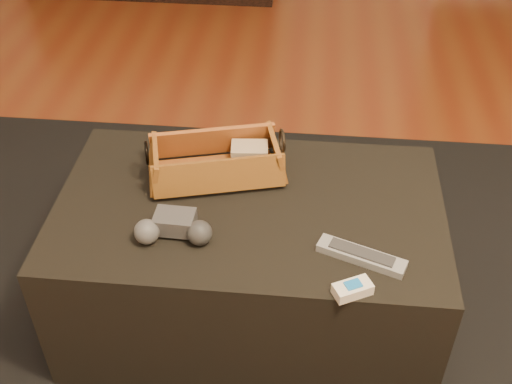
# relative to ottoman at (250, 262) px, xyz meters

# --- Properties ---
(floor) EXTENTS (5.00, 5.50, 0.01)m
(floor) POSITION_rel_ottoman_xyz_m (-0.03, -0.08, -0.23)
(floor) COLOR brown
(floor) RESTS_ON ground
(area_rug) EXTENTS (2.60, 2.00, 0.01)m
(area_rug) POSITION_rel_ottoman_xyz_m (0.00, -0.05, -0.22)
(area_rug) COLOR black
(area_rug) RESTS_ON floor
(ottoman) EXTENTS (1.00, 0.60, 0.42)m
(ottoman) POSITION_rel_ottoman_xyz_m (0.00, 0.00, 0.00)
(ottoman) COLOR black
(ottoman) RESTS_ON area_rug
(tv_remote) EXTENTS (0.19, 0.11, 0.02)m
(tv_remote) POSITION_rel_ottoman_xyz_m (-0.11, 0.10, 0.23)
(tv_remote) COLOR black
(tv_remote) RESTS_ON wicker_basket
(cloth_bundle) EXTENTS (0.10, 0.08, 0.05)m
(cloth_bundle) POSITION_rel_ottoman_xyz_m (-0.02, 0.16, 0.25)
(cloth_bundle) COLOR tan
(cloth_bundle) RESTS_ON wicker_basket
(wicker_basket) EXTENTS (0.39, 0.27, 0.13)m
(wicker_basket) POSITION_rel_ottoman_xyz_m (-0.10, 0.11, 0.25)
(wicker_basket) COLOR #9B5923
(wicker_basket) RESTS_ON ottoman
(game_controller) EXTENTS (0.19, 0.11, 0.06)m
(game_controller) POSITION_rel_ottoman_xyz_m (-0.17, -0.14, 0.24)
(game_controller) COLOR #363639
(game_controller) RESTS_ON ottoman
(silver_remote) EXTENTS (0.21, 0.12, 0.02)m
(silver_remote) POSITION_rel_ottoman_xyz_m (0.28, -0.17, 0.22)
(silver_remote) COLOR gray
(silver_remote) RESTS_ON ottoman
(cream_gadget) EXTENTS (0.10, 0.08, 0.03)m
(cream_gadget) POSITION_rel_ottoman_xyz_m (0.26, -0.28, 0.22)
(cream_gadget) COLOR silver
(cream_gadget) RESTS_ON ottoman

